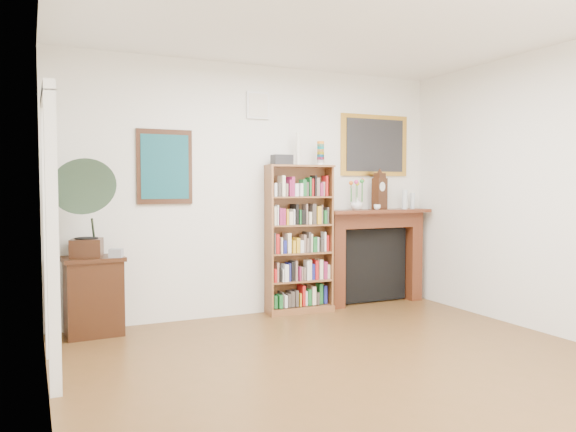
% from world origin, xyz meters
% --- Properties ---
extents(room, '(4.51, 5.01, 2.81)m').
position_xyz_m(room, '(0.00, 0.00, 1.40)').
color(room, brown).
rests_on(room, ground).
extents(door_casing, '(0.08, 1.02, 2.17)m').
position_xyz_m(door_casing, '(-2.21, 1.20, 1.26)').
color(door_casing, white).
rests_on(door_casing, left_wall).
extents(teal_poster, '(0.58, 0.04, 0.78)m').
position_xyz_m(teal_poster, '(-1.05, 2.48, 1.65)').
color(teal_poster, black).
rests_on(teal_poster, back_wall).
extents(small_picture, '(0.26, 0.04, 0.30)m').
position_xyz_m(small_picture, '(0.00, 2.48, 2.35)').
color(small_picture, white).
rests_on(small_picture, back_wall).
extents(gilt_painting, '(0.95, 0.04, 0.75)m').
position_xyz_m(gilt_painting, '(1.55, 2.48, 1.95)').
color(gilt_painting, gold).
rests_on(gilt_painting, back_wall).
extents(bookshelf, '(0.80, 0.35, 1.94)m').
position_xyz_m(bookshelf, '(0.45, 2.34, 0.94)').
color(bookshelf, brown).
rests_on(bookshelf, floor).
extents(side_cabinet, '(0.58, 0.44, 0.77)m').
position_xyz_m(side_cabinet, '(-1.80, 2.28, 0.38)').
color(side_cabinet, black).
rests_on(side_cabinet, floor).
extents(fireplace, '(1.38, 0.33, 1.16)m').
position_xyz_m(fireplace, '(1.51, 2.40, 0.68)').
color(fireplace, '#452010').
rests_on(fireplace, floor).
extents(gramophone, '(0.71, 0.82, 0.94)m').
position_xyz_m(gramophone, '(-1.85, 2.13, 1.30)').
color(gramophone, black).
rests_on(gramophone, side_cabinet).
extents(cd_stack, '(0.15, 0.15, 0.08)m').
position_xyz_m(cd_stack, '(-1.60, 2.15, 0.81)').
color(cd_stack, '#ABACB8').
rests_on(cd_stack, side_cabinet).
extents(mantel_clock, '(0.22, 0.17, 0.44)m').
position_xyz_m(mantel_clock, '(1.55, 2.35, 1.38)').
color(mantel_clock, black).
rests_on(mantel_clock, fireplace).
extents(flower_vase, '(0.16, 0.16, 0.15)m').
position_xyz_m(flower_vase, '(1.21, 2.34, 1.24)').
color(flower_vase, silver).
rests_on(flower_vase, fireplace).
extents(teacup, '(0.09, 0.09, 0.06)m').
position_xyz_m(teacup, '(1.47, 2.29, 1.19)').
color(teacup, white).
rests_on(teacup, fireplace).
extents(bottle_left, '(0.07, 0.07, 0.24)m').
position_xyz_m(bottle_left, '(1.90, 2.32, 1.28)').
color(bottle_left, silver).
rests_on(bottle_left, fireplace).
extents(bottle_right, '(0.06, 0.06, 0.20)m').
position_xyz_m(bottle_right, '(2.06, 2.38, 1.26)').
color(bottle_right, silver).
rests_on(bottle_right, fireplace).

